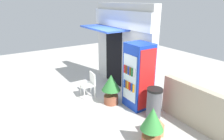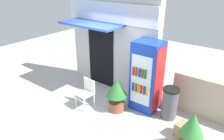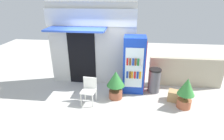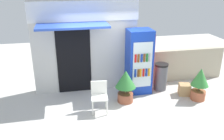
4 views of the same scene
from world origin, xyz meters
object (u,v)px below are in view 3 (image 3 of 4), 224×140
at_px(plastic_chair, 89,89).
at_px(potted_plant_near_shop, 116,82).
at_px(drink_cooler, 134,65).
at_px(trash_bin, 154,80).
at_px(cardboard_box, 173,96).
at_px(potted_plant_curbside, 186,91).

xyz_separation_m(plastic_chair, potted_plant_near_shop, (0.82, 0.34, 0.09)).
relative_size(drink_cooler, trash_bin, 2.27).
xyz_separation_m(trash_bin, cardboard_box, (0.59, -0.52, -0.27)).
bearing_deg(trash_bin, drink_cooler, 178.08).
relative_size(potted_plant_near_shop, cardboard_box, 2.77).
bearing_deg(cardboard_box, potted_plant_curbside, -55.13).
relative_size(plastic_chair, potted_plant_curbside, 0.84).
distance_m(plastic_chair, trash_bin, 2.33).
height_order(drink_cooler, cardboard_box, drink_cooler).
bearing_deg(drink_cooler, cardboard_box, -22.55).
relative_size(potted_plant_curbside, trash_bin, 1.13).
bearing_deg(cardboard_box, trash_bin, 138.17).
bearing_deg(plastic_chair, cardboard_box, 8.06).
bearing_deg(cardboard_box, plastic_chair, -171.94).
bearing_deg(drink_cooler, potted_plant_curbside, -30.13).
bearing_deg(potted_plant_near_shop, potted_plant_curbside, -8.41).
bearing_deg(trash_bin, potted_plant_near_shop, -156.61).
bearing_deg(potted_plant_curbside, plastic_chair, -179.62).
relative_size(potted_plant_near_shop, potted_plant_curbside, 0.98).
height_order(potted_plant_curbside, trash_bin, potted_plant_curbside).
height_order(trash_bin, cardboard_box, trash_bin).
xyz_separation_m(plastic_chair, trash_bin, (2.14, 0.91, -0.05)).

